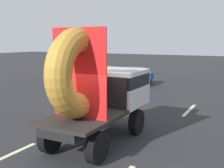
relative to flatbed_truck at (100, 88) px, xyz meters
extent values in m
plane|color=#28282B|center=(0.04, -0.84, -1.87)|extent=(120.00, 120.00, 0.00)
cylinder|color=black|center=(-0.85, 1.23, -1.40)|extent=(0.28, 0.94, 0.94)
cylinder|color=black|center=(0.85, 1.23, -1.40)|extent=(0.28, 0.94, 0.94)
cylinder|color=black|center=(-0.85, -1.66, -1.40)|extent=(0.28, 0.94, 0.94)
cylinder|color=black|center=(0.85, -1.66, -1.40)|extent=(0.28, 0.94, 0.94)
cube|color=black|center=(0.00, -0.14, -0.94)|extent=(1.30, 4.69, 0.25)
cube|color=silver|center=(0.00, 1.23, -0.14)|extent=(2.00, 1.96, 1.35)
cube|color=black|center=(0.00, 1.18, 0.15)|extent=(2.02, 1.86, 0.44)
cube|color=black|center=(0.00, -1.12, -0.77)|extent=(2.00, 2.73, 0.10)
cube|color=black|center=(0.00, 0.20, -0.17)|extent=(1.80, 0.08, 1.10)
torus|color=#B7842D|center=(0.00, -1.27, 0.64)|extent=(0.77, 2.72, 2.72)
cube|color=red|center=(0.00, -1.27, 0.64)|extent=(1.90, 0.03, 2.72)
cylinder|color=black|center=(-4.47, 12.75, -1.54)|extent=(0.22, 0.65, 0.65)
cylinder|color=black|center=(-2.88, 12.75, -1.54)|extent=(0.22, 0.65, 0.65)
cylinder|color=black|center=(-4.47, 10.00, -1.54)|extent=(0.22, 0.65, 0.65)
cylinder|color=black|center=(-2.88, 10.00, -1.54)|extent=(0.22, 0.65, 0.65)
cube|color=#194C99|center=(-3.68, 11.37, -1.26)|extent=(1.84, 4.29, 0.56)
cube|color=black|center=(-3.68, 11.27, -0.72)|extent=(1.65, 2.40, 0.51)
cube|color=beige|center=(-1.84, -2.44, -1.86)|extent=(0.16, 2.18, 0.01)
cube|color=beige|center=(-1.84, 5.60, -1.86)|extent=(0.16, 2.18, 0.01)
cube|color=beige|center=(1.84, 5.76, -1.86)|extent=(0.16, 2.63, 0.01)
camera|label=1|loc=(4.70, -8.07, 1.61)|focal=44.30mm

